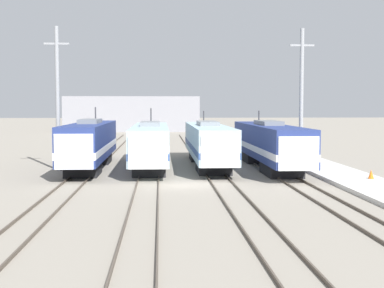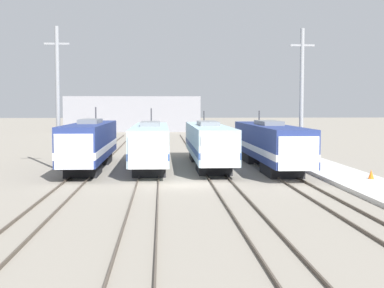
{
  "view_description": "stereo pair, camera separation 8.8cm",
  "coord_description": "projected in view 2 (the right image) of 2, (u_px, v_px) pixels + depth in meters",
  "views": [
    {
      "loc": [
        -1.66,
        -35.33,
        5.25
      ],
      "look_at": [
        0.62,
        2.77,
        2.51
      ],
      "focal_mm": 50.0,
      "sensor_mm": 36.0,
      "label": 1
    },
    {
      "loc": [
        -1.57,
        -35.33,
        5.25
      ],
      "look_at": [
        0.62,
        2.77,
        2.51
      ],
      "focal_mm": 50.0,
      "sensor_mm": 36.0,
      "label": 2
    }
  ],
  "objects": [
    {
      "name": "ground_plane",
      "position": [
        185.0,
        185.0,
        35.65
      ],
      "size": [
        400.0,
        400.0,
        0.0
      ],
      "primitive_type": "plane",
      "color": "gray"
    },
    {
      "name": "rail_pair_far_left",
      "position": [
        72.0,
        184.0,
        35.22
      ],
      "size": [
        1.51,
        120.0,
        0.15
      ],
      "color": "#4C4238",
      "rests_on": "ground_plane"
    },
    {
      "name": "rail_pair_center_left",
      "position": [
        148.0,
        184.0,
        35.5
      ],
      "size": [
        1.51,
        120.0,
        0.15
      ],
      "color": "#4C4238",
      "rests_on": "ground_plane"
    },
    {
      "name": "rail_pair_center_right",
      "position": [
        222.0,
        183.0,
        35.79
      ],
      "size": [
        1.51,
        120.0,
        0.15
      ],
      "color": "#4C4238",
      "rests_on": "ground_plane"
    },
    {
      "name": "rail_pair_far_right",
      "position": [
        296.0,
        182.0,
        36.07
      ],
      "size": [
        1.51,
        120.0,
        0.15
      ],
      "color": "#4C4238",
      "rests_on": "ground_plane"
    },
    {
      "name": "locomotive_far_left",
      "position": [
        90.0,
        144.0,
        43.98
      ],
      "size": [
        2.89,
        17.31,
        5.13
      ],
      "color": "black",
      "rests_on": "ground_plane"
    },
    {
      "name": "locomotive_center_left",
      "position": [
        150.0,
        144.0,
        44.82
      ],
      "size": [
        2.95,
        18.34,
        5.03
      ],
      "color": "#232326",
      "rests_on": "ground_plane"
    },
    {
      "name": "locomotive_center_right",
      "position": [
        208.0,
        143.0,
        46.15
      ],
      "size": [
        3.0,
        19.73,
        4.77
      ],
      "color": "#232326",
      "rests_on": "ground_plane"
    },
    {
      "name": "locomotive_far_right",
      "position": [
        270.0,
        144.0,
        44.61
      ],
      "size": [
        2.99,
        20.01,
        4.81
      ],
      "color": "black",
      "rests_on": "ground_plane"
    },
    {
      "name": "catenary_tower_left",
      "position": [
        58.0,
        97.0,
        43.11
      ],
      "size": [
        2.01,
        0.34,
        11.61
      ],
      "color": "gray",
      "rests_on": "ground_plane"
    },
    {
      "name": "catenary_tower_right",
      "position": [
        302.0,
        97.0,
        44.25
      ],
      "size": [
        2.01,
        0.34,
        11.61
      ],
      "color": "gray",
      "rests_on": "ground_plane"
    },
    {
      "name": "platform",
      "position": [
        358.0,
        181.0,
        36.31
      ],
      "size": [
        4.0,
        120.0,
        0.27
      ],
      "color": "beige",
      "rests_on": "ground_plane"
    },
    {
      "name": "traffic_cone",
      "position": [
        371.0,
        174.0,
        36.46
      ],
      "size": [
        0.38,
        0.38,
        0.63
      ],
      "color": "orange",
      "rests_on": "platform"
    },
    {
      "name": "depot_building",
      "position": [
        133.0,
        114.0,
        110.95
      ],
      "size": [
        27.38,
        8.8,
        7.16
      ],
      "color": "gray",
      "rests_on": "ground_plane"
    }
  ]
}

